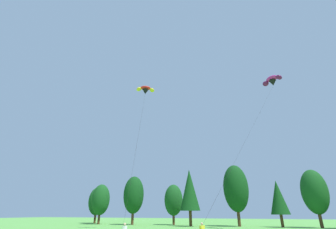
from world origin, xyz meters
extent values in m
cylinder|color=#472D19|center=(-34.05, 55.38, 1.08)|extent=(0.52, 0.52, 2.17)
ellipsoid|color=#144719|center=(-34.05, 55.38, 5.26)|extent=(4.14, 4.14, 6.79)
cylinder|color=#472D19|center=(-29.85, 51.26, 1.11)|extent=(0.53, 0.53, 2.23)
ellipsoid|color=#144719|center=(-29.85, 51.26, 5.40)|extent=(4.20, 4.20, 6.97)
cylinder|color=#472D19|center=(-21.10, 51.50, 1.30)|extent=(0.56, 0.56, 2.60)
ellipsoid|color=#0F3D14|center=(-21.10, 51.50, 6.30)|extent=(4.60, 4.60, 8.14)
cylinder|color=#472D19|center=(-12.38, 54.27, 1.06)|extent=(0.52, 0.52, 2.12)
ellipsoid|color=#144719|center=(-12.38, 54.27, 5.15)|extent=(4.09, 4.09, 6.65)
cylinder|color=#472D19|center=(-7.28, 50.00, 1.42)|extent=(0.58, 0.58, 2.85)
cone|color=#0F3D14|center=(-7.28, 50.00, 6.90)|extent=(4.01, 4.01, 8.11)
cylinder|color=#472D19|center=(1.69, 52.77, 1.47)|extent=(0.59, 0.59, 2.94)
ellipsoid|color=#0F3D14|center=(1.69, 52.77, 7.11)|extent=(4.96, 4.96, 9.19)
cylinder|color=#472D19|center=(9.32, 52.76, 1.08)|extent=(0.52, 0.52, 2.15)
cone|color=#0F3D14|center=(9.32, 52.76, 5.22)|extent=(3.42, 3.42, 6.13)
cylinder|color=#472D19|center=(15.53, 52.56, 1.25)|extent=(0.55, 0.55, 2.49)
ellipsoid|color=#144719|center=(15.53, 52.56, 6.05)|extent=(4.49, 4.49, 7.81)
sphere|color=tan|center=(-4.01, 19.50, 1.58)|extent=(0.22, 0.22, 0.22)
cube|color=yellow|center=(1.77, 22.72, 1.14)|extent=(0.41, 0.45, 0.60)
sphere|color=tan|center=(1.77, 22.72, 1.58)|extent=(0.22, 0.22, 0.22)
cylinder|color=yellow|center=(1.63, 22.52, 1.17)|extent=(0.21, 0.18, 0.57)
cylinder|color=yellow|center=(1.91, 22.92, 1.17)|extent=(0.21, 0.18, 0.57)
ellipsoid|color=red|center=(-11.13, 36.01, 24.21)|extent=(2.24, 1.95, 0.91)
ellipsoid|color=yellow|center=(-10.08, 36.62, 23.86)|extent=(1.29, 1.30, 1.09)
ellipsoid|color=yellow|center=(-12.18, 35.40, 23.86)|extent=(1.28, 1.25, 1.09)
cone|color=black|center=(-11.18, 36.10, 23.46)|extent=(1.49, 1.49, 0.93)
cylinder|color=black|center=(-7.68, 27.80, 12.09)|extent=(7.01, 16.60, 21.81)
ellipsoid|color=#D12893|center=(11.14, 42.58, 25.05)|extent=(2.57, 2.38, 1.11)
ellipsoid|color=#66144C|center=(12.25, 41.79, 24.67)|extent=(1.50, 1.52, 1.29)
ellipsoid|color=#66144C|center=(10.03, 43.37, 24.67)|extent=(1.49, 1.54, 1.29)
cone|color=black|center=(11.21, 42.68, 24.21)|extent=(1.71, 1.71, 1.05)
cylinder|color=black|center=(6.42, 32.75, 12.44)|extent=(9.60, 19.87, 22.51)
camera|label=1|loc=(7.38, 0.27, 2.47)|focal=25.75mm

